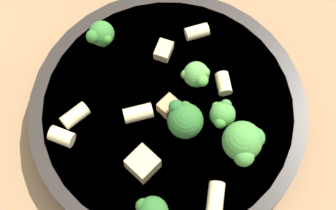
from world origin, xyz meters
TOP-DOWN VIEW (x-y plane):
  - ground_plane at (0.00, 0.00)m, footprint 2.00×2.00m
  - pasta_bowl at (0.00, 0.00)m, footprint 0.28×0.28m
  - broccoli_floret_0 at (0.08, 0.03)m, footprint 0.04×0.04m
  - broccoli_floret_1 at (0.04, 0.03)m, footprint 0.03×0.03m
  - broccoli_floret_3 at (-0.00, 0.04)m, footprint 0.03×0.03m
  - broccoli_floret_4 at (-0.10, -0.01)m, footprint 0.03×0.03m
  - broccoli_floret_5 at (0.02, -0.00)m, footprint 0.04×0.03m
  - rigatoni_0 at (-0.01, -0.03)m, footprint 0.02×0.03m
  - rigatoni_1 at (0.02, 0.06)m, footprint 0.03×0.02m
  - rigatoni_2 at (-0.04, -0.10)m, footprint 0.03×0.02m
  - rigatoni_3 at (-0.05, -0.08)m, footprint 0.02×0.03m
  - rigatoni_4 at (-0.05, 0.08)m, footprint 0.02×0.03m
  - rigatoni_5 at (0.10, -0.02)m, footprint 0.03×0.03m
  - chicken_chunk_0 at (-0.05, 0.04)m, footprint 0.02×0.03m
  - chicken_chunk_1 at (0.00, 0.00)m, footprint 0.02×0.02m
  - chicken_chunk_2 at (0.03, -0.06)m, footprint 0.03×0.03m

SIDE VIEW (x-z plane):
  - ground_plane at x=0.00m, z-range 0.00..0.00m
  - pasta_bowl at x=0.00m, z-range 0.00..0.04m
  - chicken_chunk_0 at x=-0.05m, z-range 0.03..0.05m
  - rigatoni_4 at x=-0.05m, z-range 0.03..0.05m
  - rigatoni_1 at x=0.02m, z-range 0.03..0.05m
  - rigatoni_3 at x=-0.05m, z-range 0.03..0.05m
  - rigatoni_0 at x=-0.01m, z-range 0.03..0.05m
  - rigatoni_2 at x=-0.04m, z-range 0.03..0.05m
  - rigatoni_5 at x=0.10m, z-range 0.03..0.05m
  - chicken_chunk_1 at x=0.00m, z-range 0.03..0.05m
  - chicken_chunk_2 at x=0.03m, z-range 0.03..0.05m
  - broccoli_floret_1 at x=0.04m, z-range 0.04..0.07m
  - broccoli_floret_3 at x=0.00m, z-range 0.04..0.07m
  - broccoli_floret_5 at x=0.02m, z-range 0.04..0.07m
  - broccoli_floret_4 at x=-0.10m, z-range 0.04..0.07m
  - broccoli_floret_0 at x=0.08m, z-range 0.04..0.08m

